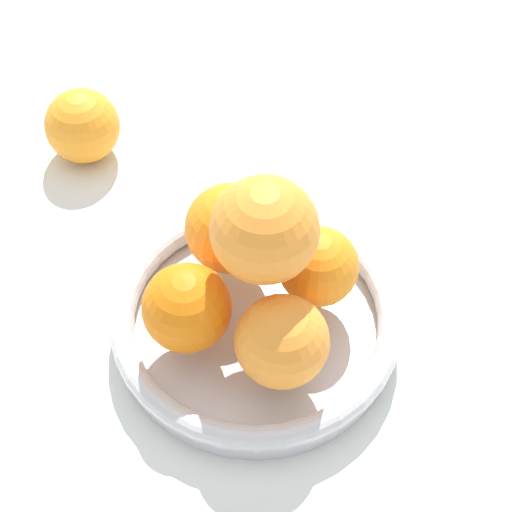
{
  "coord_description": "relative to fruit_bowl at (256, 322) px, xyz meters",
  "views": [
    {
      "loc": [
        -0.07,
        -0.4,
        0.61
      ],
      "look_at": [
        0.0,
        0.0,
        0.11
      ],
      "focal_mm": 60.0,
      "sensor_mm": 36.0,
      "label": 1
    }
  ],
  "objects": [
    {
      "name": "orange_pile",
      "position": [
        -0.0,
        0.0,
        0.07
      ],
      "size": [
        0.18,
        0.19,
        0.14
      ],
      "color": "orange",
      "rests_on": "fruit_bowl"
    },
    {
      "name": "fruit_bowl",
      "position": [
        0.0,
        0.0,
        0.0
      ],
      "size": [
        0.24,
        0.24,
        0.04
      ],
      "color": "silver",
      "rests_on": "ground_plane"
    },
    {
      "name": "stray_orange",
      "position": [
        -0.13,
        0.25,
        0.02
      ],
      "size": [
        0.07,
        0.07,
        0.07
      ],
      "primitive_type": "sphere",
      "color": "orange",
      "rests_on": "ground_plane"
    },
    {
      "name": "ground_plane",
      "position": [
        0.0,
        0.0,
        -0.02
      ],
      "size": [
        4.0,
        4.0,
        0.0
      ],
      "primitive_type": "plane",
      "color": "silver"
    }
  ]
}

